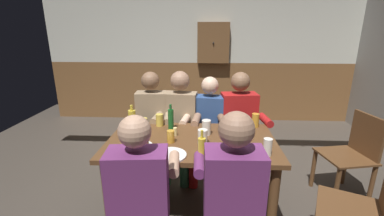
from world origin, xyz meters
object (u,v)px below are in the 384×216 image
Objects in this scene: condiment_caddy at (242,137)px; plate_1 at (137,147)px; pint_glass_6 at (139,130)px; dining_table at (192,151)px; person_2 at (208,124)px; person_3 at (240,121)px; wall_dart_cabinet at (213,43)px; pint_glass_3 at (144,124)px; pint_glass_2 at (268,147)px; person_0 at (151,121)px; pint_glass_5 at (160,120)px; pint_glass_7 at (171,136)px; plate_0 at (169,155)px; chair_empty_near_right at (353,153)px; table_candle at (175,132)px; pint_glass_1 at (203,137)px; pint_glass_0 at (206,127)px; bottle_1 at (145,145)px; person_5 at (232,188)px; bottle_2 at (132,120)px; person_4 at (141,188)px; chair_empty_near_left at (365,210)px; bottle_3 at (202,148)px; pint_glass_4 at (255,120)px; bottle_0 at (171,119)px.

plate_1 is (-0.90, -0.22, -0.02)m from condiment_caddy.
pint_glass_6 reaches higher than condiment_caddy.
person_2 is at bearing 76.24° from dining_table.
wall_dart_cabinet reaches higher than person_3.
pint_glass_3 is 0.18m from pint_glass_6.
person_0 is at bearing 140.41° from pint_glass_2.
pint_glass_5 is at bearing 39.41° from person_2.
dining_table is 0.25m from pint_glass_7.
pint_glass_3 reaches higher than plate_0.
person_3 reaches higher than chair_empty_near_right.
pint_glass_3 is at bearing 82.30° from chair_empty_near_right.
dining_table is at bearing 90.00° from chair_empty_near_right.
plate_0 is 0.69m from pint_glass_5.
pint_glass_1 reaches higher than table_candle.
wall_dart_cabinet is (0.15, 2.67, 0.66)m from pint_glass_1.
person_3 is at bearing 95.73° from pint_glass_2.
pint_glass_7 is (-0.31, -0.19, -0.02)m from pint_glass_0.
wall_dart_cabinet reaches higher than bottle_1.
plate_0 is at bearing -149.56° from condiment_caddy.
condiment_caddy is 0.85m from pint_glass_5.
person_5 is 9.65× the size of pint_glass_3.
bottle_2 is (-0.43, 0.50, 0.10)m from plate_0.
condiment_caddy is 0.98× the size of pint_glass_6.
pint_glass_6 is (-0.93, -0.01, 0.05)m from condiment_caddy.
person_5 is at bearing 73.30° from person_3.
wall_dart_cabinet is (0.43, 2.65, 0.67)m from pint_glass_7.
pint_glass_1 is 0.28m from pint_glass_7.
table_candle is (0.15, 0.73, 0.11)m from person_4.
person_4 reaches higher than plate_0.
condiment_caddy is at bearing -16.58° from pint_glass_0.
pint_glass_0 is 1.02× the size of pint_glass_2.
chair_empty_near_left is (1.55, 0.08, -0.18)m from person_4.
person_4 is 8.56× the size of condiment_caddy.
person_3 is 4.58× the size of plate_0.
person_0 is 4.66× the size of bottle_2.
person_4 is 8.46× the size of pint_glass_0.
pint_glass_7 is at bearing 134.32° from bottle_3.
person_3 reaches higher than pint_glass_5.
pint_glass_6 is (0.10, -0.16, -0.04)m from bottle_2.
pint_glass_6 is (-0.14, 0.37, -0.03)m from bottle_1.
chair_empty_near_right is (2.12, -0.34, -0.19)m from person_0.
plate_1 is 2.09× the size of pint_glass_3.
plate_1 reaches higher than dining_table.
person_4 is 0.71m from pint_glass_6.
pint_glass_4 is at bearing 88.36° from pint_glass_2.
wall_dart_cabinet reaches higher than plate_1.
condiment_caddy is at bearing 13.86° from plate_1.
plate_0 is at bearing 59.95° from person_4.
bottle_0 is at bearing 9.83° from pint_glass_3.
chair_empty_near_left is 1.84m from pint_glass_6.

